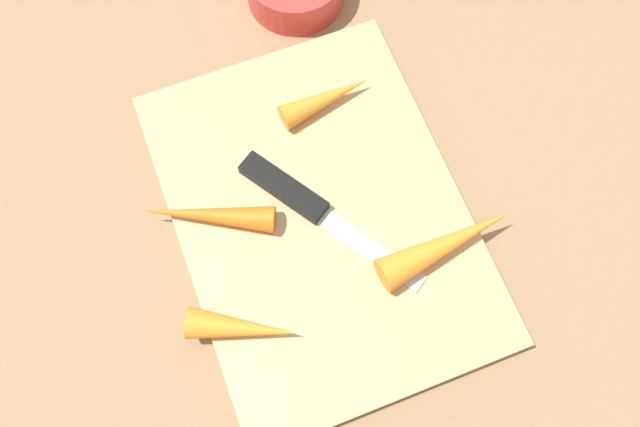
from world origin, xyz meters
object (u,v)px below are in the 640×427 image
object	(u,v)px
carrot_short	(243,328)
knife	(295,196)
cutting_board	(320,216)
carrot_shortest	(326,99)
carrot_long	(208,215)
carrot_longest	(447,244)

from	to	relation	value
carrot_short	knife	bearing A→B (deg)	76.83
cutting_board	carrot_shortest	bearing A→B (deg)	-24.12
carrot_short	carrot_shortest	bearing A→B (deg)	77.83
cutting_board	carrot_long	bearing A→B (deg)	72.34
carrot_shortest	carrot_short	xyz separation A→B (m)	(-0.18, 0.15, 0.00)
knife	carrot_short	xyz separation A→B (m)	(-0.10, 0.08, 0.01)
cutting_board	knife	world-z (taller)	knife
carrot_shortest	carrot_long	world-z (taller)	same
knife	carrot_shortest	distance (m)	0.10
cutting_board	knife	bearing A→B (deg)	34.96
carrot_longest	carrot_long	bearing A→B (deg)	145.72
carrot_longest	carrot_shortest	bearing A→B (deg)	98.95
carrot_shortest	knife	bearing A→B (deg)	-133.63
carrot_shortest	carrot_short	bearing A→B (deg)	-134.92
carrot_longest	carrot_short	bearing A→B (deg)	176.03
cutting_board	knife	size ratio (longest dim) A/B	2.01
cutting_board	carrot_long	world-z (taller)	carrot_long
carrot_short	carrot_longest	distance (m)	0.19
carrot_long	carrot_longest	world-z (taller)	carrot_longest
cutting_board	carrot_long	size ratio (longest dim) A/B	2.97
carrot_shortest	carrot_longest	world-z (taller)	carrot_longest
knife	carrot_long	bearing A→B (deg)	-128.32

